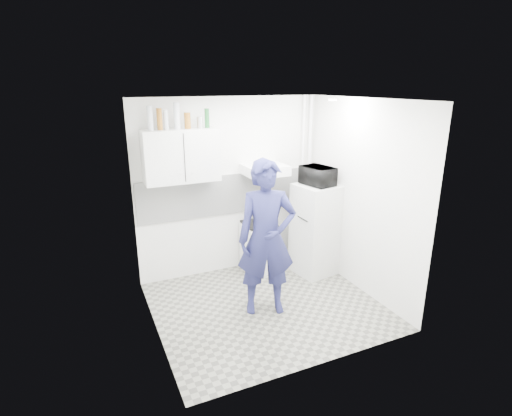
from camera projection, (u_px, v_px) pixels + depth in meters
name	position (u px, v px, depth m)	size (l,w,h in m)	color
floor	(266.00, 305.00, 5.20)	(2.80, 2.80, 0.00)	gray
ceiling	(268.00, 99.00, 4.42)	(2.80, 2.80, 0.00)	white
wall_back	(230.00, 187.00, 5.90)	(2.80, 2.80, 0.00)	white
wall_left	(149.00, 227.00, 4.26)	(2.60, 2.60, 0.00)	white
wall_right	(361.00, 198.00, 5.36)	(2.60, 2.60, 0.00)	white
person	(267.00, 239.00, 4.83)	(0.71, 0.47, 1.94)	navy
stove	(259.00, 247.00, 6.10)	(0.46, 0.46, 0.74)	white
fridge	(315.00, 229.00, 5.95)	(0.57, 0.57, 1.37)	silver
stove_top	(259.00, 224.00, 5.98)	(0.45, 0.45, 0.03)	black
saucepan	(263.00, 218.00, 6.01)	(0.19, 0.19, 0.11)	silver
microwave	(318.00, 176.00, 5.71)	(0.33, 0.48, 0.27)	black
bottle_a	(150.00, 118.00, 4.99)	(0.07, 0.07, 0.30)	#B2B7BC
bottle_b	(159.00, 119.00, 5.04)	(0.07, 0.07, 0.27)	brown
bottle_c	(166.00, 120.00, 5.08)	(0.06, 0.06, 0.25)	#B2B7BC
bottle_d	(177.00, 116.00, 5.12)	(0.08, 0.08, 0.34)	#B2B7BC
canister_a	(187.00, 121.00, 5.19)	(0.08, 0.08, 0.21)	brown
canister_b	(200.00, 122.00, 5.27)	(0.08, 0.08, 0.15)	silver
bottle_e	(207.00, 118.00, 5.29)	(0.06, 0.06, 0.25)	#144C1E
upper_cabinet	(181.00, 156.00, 5.28)	(1.00, 0.35, 0.70)	silver
range_hood	(265.00, 170.00, 5.78)	(0.60, 0.50, 0.14)	white
backsplash	(231.00, 194.00, 5.91)	(2.74, 0.03, 0.60)	white
pipe_a	(308.00, 180.00, 6.34)	(0.05, 0.05, 2.60)	white
pipe_b	(302.00, 181.00, 6.29)	(0.04, 0.04, 2.60)	white
ceiling_spot_fixture	(333.00, 100.00, 5.00)	(0.10, 0.10, 0.02)	white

